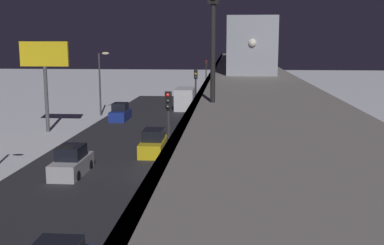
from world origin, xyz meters
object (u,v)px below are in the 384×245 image
at_px(traffic_light_distant, 212,68).
at_px(traffic_light_near, 168,134).
at_px(subway_train, 243,43).
at_px(commercial_billboard, 45,63).
at_px(box_truck, 186,98).
at_px(sedan_yellow, 154,144).
at_px(rail_signal, 213,16).
at_px(sedan_silver, 72,163).
at_px(sedan_blue_2, 120,113).
at_px(traffic_light_mid, 196,93).
at_px(traffic_light_far, 206,77).

bearing_deg(traffic_light_distant, traffic_light_near, 90.00).
bearing_deg(subway_train, commercial_billboard, 0.43).
bearing_deg(box_truck, sedan_yellow, 89.56).
bearing_deg(traffic_light_near, traffic_light_distant, -90.00).
relative_size(rail_signal, box_truck, 0.54).
relative_size(traffic_light_near, traffic_light_distant, 1.00).
xyz_separation_m(sedan_silver, sedan_blue_2, (1.80, -22.48, 0.01)).
bearing_deg(sedan_silver, traffic_light_mid, -119.18).
height_order(sedan_yellow, traffic_light_far, traffic_light_far).
distance_m(subway_train, sedan_silver, 20.69).
relative_size(rail_signal, sedan_yellow, 0.85).
bearing_deg(traffic_light_mid, rail_signal, 95.06).
relative_size(traffic_light_near, commercial_billboard, 0.72).
relative_size(subway_train, sedan_blue_2, 8.84).
xyz_separation_m(subway_train, commercial_billboard, (19.23, 0.14, -1.92)).
distance_m(rail_signal, sedan_blue_2, 40.51).
bearing_deg(commercial_billboard, traffic_light_distant, -110.93).
bearing_deg(commercial_billboard, sedan_yellow, 144.93).
bearing_deg(subway_train, sedan_silver, 51.66).
relative_size(rail_signal, traffic_light_mid, 0.62).
distance_m(traffic_light_mid, traffic_light_far, 20.16).
bearing_deg(box_truck, subway_train, 111.80).
height_order(sedan_silver, traffic_light_far, traffic_light_far).
relative_size(box_truck, commercial_billboard, 0.83).
relative_size(traffic_light_near, traffic_light_mid, 1.00).
xyz_separation_m(sedan_blue_2, traffic_light_distant, (-9.30, -31.28, 3.40)).
bearing_deg(traffic_light_mid, subway_train, -160.39).
relative_size(traffic_light_mid, traffic_light_distant, 1.00).
xyz_separation_m(subway_train, traffic_light_mid, (4.35, 1.55, -4.55)).
xyz_separation_m(rail_signal, sedan_yellow, (5.44, -21.65, -8.89)).
bearing_deg(box_truck, sedan_blue_2, 56.89).
xyz_separation_m(traffic_light_near, traffic_light_mid, (0.00, -20.16, 0.00)).
bearing_deg(traffic_light_distant, traffic_light_far, 90.00).
height_order(traffic_light_near, traffic_light_far, same).
bearing_deg(traffic_light_distant, sedan_silver, 82.06).
xyz_separation_m(sedan_blue_2, box_truck, (-6.60, -10.12, 0.55)).
relative_size(subway_train, commercial_billboard, 4.14).
xyz_separation_m(rail_signal, box_truck, (5.24, -47.83, -8.34)).
bearing_deg(subway_train, traffic_light_distant, -83.60).
bearing_deg(rail_signal, sedan_blue_2, -72.57).
bearing_deg(box_truck, traffic_light_mid, 98.02).
height_order(sedan_silver, traffic_light_distant, traffic_light_distant).
height_order(box_truck, traffic_light_far, traffic_light_far).
height_order(sedan_silver, sedan_blue_2, same).
height_order(sedan_yellow, commercial_billboard, commercial_billboard).
distance_m(subway_train, sedan_yellow, 13.75).
relative_size(sedan_silver, traffic_light_near, 0.71).
bearing_deg(sedan_blue_2, rail_signal, 107.43).
relative_size(subway_train, traffic_light_near, 5.76).
xyz_separation_m(rail_signal, traffic_light_distant, (2.54, -68.98, -5.50)).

